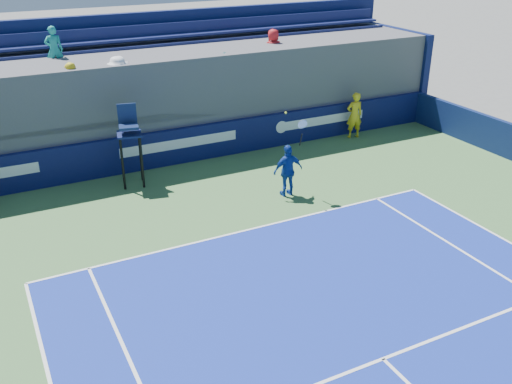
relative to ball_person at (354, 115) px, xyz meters
name	(u,v)px	position (x,y,z in m)	size (l,w,h in m)	color
ball_person	(354,115)	(0.00, 0.00, 0.00)	(0.62, 0.41, 1.71)	yellow
back_hoarding	(179,146)	(-6.66, 0.48, -0.26)	(20.40, 0.21, 1.20)	#0B1042
umpire_chair	(130,137)	(-8.52, -0.53, 0.66)	(0.83, 0.83, 2.48)	black
tennis_player	(288,170)	(-4.72, -3.33, -0.07)	(0.95, 0.44, 2.57)	#123696
stadium_seating	(157,95)	(-6.67, 2.53, 0.97)	(21.00, 4.05, 4.40)	#4A4A4F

